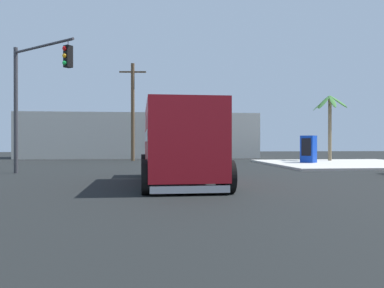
# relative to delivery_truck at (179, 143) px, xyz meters

# --- Properties ---
(ground_plane) EXTENTS (100.00, 100.00, 0.00)m
(ground_plane) POSITION_rel_delivery_truck_xyz_m (0.07, -1.45, -1.50)
(ground_plane) COLOR black
(sidewalk_corner_far) EXTENTS (10.59, 10.59, 0.14)m
(sidewalk_corner_far) POSITION_rel_delivery_truck_xyz_m (12.18, 10.67, -1.43)
(sidewalk_corner_far) COLOR beige
(sidewalk_corner_far) RESTS_ON ground
(delivery_truck) EXTENTS (2.95, 7.62, 2.89)m
(delivery_truck) POSITION_rel_delivery_truck_xyz_m (0.00, 0.00, 0.00)
(delivery_truck) COLOR #AD141E
(delivery_truck) RESTS_ON ground
(traffic_light_primary) EXTENTS (3.51, 3.09, 6.25)m
(traffic_light_primary) POSITION_rel_delivery_truck_xyz_m (-6.67, 4.78, 2.62)
(traffic_light_primary) COLOR #38383D
(traffic_light_primary) RESTS_ON ground
(vending_machine_red) EXTENTS (1.16, 1.17, 1.85)m
(vending_machine_red) POSITION_rel_delivery_truck_xyz_m (9.69, 11.18, -0.43)
(vending_machine_red) COLOR #0F38B2
(vending_machine_red) RESTS_ON sidewalk_corner_far
(palm_tree_far) EXTENTS (2.65, 2.83, 4.98)m
(palm_tree_far) POSITION_rel_delivery_truck_xyz_m (12.51, 13.88, 2.10)
(palm_tree_far) COLOR #7A6647
(palm_tree_far) RESTS_ON sidewalk_corner_far
(utility_pole) EXTENTS (2.20, 0.30, 8.04)m
(utility_pole) POSITION_rel_delivery_truck_xyz_m (-2.55, 17.98, 2.66)
(utility_pole) COLOR brown
(utility_pole) RESTS_ON ground
(building_backdrop) EXTENTS (22.74, 6.00, 4.31)m
(building_backdrop) POSITION_rel_delivery_truck_xyz_m (-2.09, 24.65, 0.66)
(building_backdrop) COLOR beige
(building_backdrop) RESTS_ON ground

